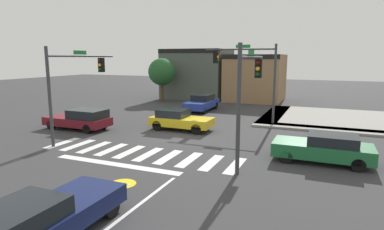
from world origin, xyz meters
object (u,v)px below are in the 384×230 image
object	(u,v)px
car_blue	(202,103)
car_yellow	(180,119)
car_maroon	(81,119)
traffic_signal_northeast	(248,68)
traffic_signal_southeast	(249,84)
roadside_tree	(162,72)
car_green	(324,148)
traffic_signal_southwest	(76,76)
car_navy	(45,217)

from	to	relation	value
car_blue	car_yellow	size ratio (longest dim) A/B	1.10
car_maroon	traffic_signal_northeast	bearing A→B (deg)	-146.21
traffic_signal_southeast	car_maroon	distance (m)	13.09
traffic_signal_southeast	traffic_signal_northeast	bearing A→B (deg)	13.51
traffic_signal_southeast	car_maroon	world-z (taller)	traffic_signal_southeast
car_yellow	roadside_tree	xyz separation A→B (m)	(-8.09, 12.55, 2.65)
traffic_signal_southeast	car_green	bearing A→B (deg)	-66.54
traffic_signal_southwest	car_navy	world-z (taller)	traffic_signal_southwest
traffic_signal_southeast	car_maroon	xyz separation A→B (m)	(-12.46, 2.68, -3.03)
traffic_signal_southeast	traffic_signal_southwest	bearing A→B (deg)	86.58
traffic_signal_southeast	car_navy	xyz separation A→B (m)	(-3.45, -8.81, -3.06)
car_green	traffic_signal_southeast	bearing A→B (deg)	23.46
traffic_signal_northeast	car_navy	distance (m)	18.66
roadside_tree	car_maroon	bearing A→B (deg)	-83.79
car_green	car_blue	bearing A→B (deg)	-47.79
traffic_signal_southeast	roadside_tree	xyz separation A→B (m)	(-14.10, 17.81, -0.39)
traffic_signal_southeast	traffic_signal_southwest	world-z (taller)	traffic_signal_southwest
car_blue	traffic_signal_northeast	bearing A→B (deg)	52.26
traffic_signal_northeast	car_blue	bearing A→B (deg)	-37.74
traffic_signal_southeast	car_blue	size ratio (longest dim) A/B	1.18
car_green	car_maroon	xyz separation A→B (m)	(-15.87, 1.19, 0.02)
car_navy	traffic_signal_southwest	bearing A→B (deg)	37.77
car_yellow	traffic_signal_southeast	bearing A→B (deg)	-41.21
car_blue	roadside_tree	xyz separation A→B (m)	(-6.55, 4.25, 2.60)
traffic_signal_southeast	car_green	size ratio (longest dim) A/B	1.23
car_green	car_navy	distance (m)	12.37
traffic_signal_northeast	car_navy	size ratio (longest dim) A/B	1.30
car_yellow	car_maroon	size ratio (longest dim) A/B	0.92
car_navy	car_blue	bearing A→B (deg)	10.39
car_yellow	car_maroon	world-z (taller)	car_maroon
traffic_signal_southeast	car_yellow	bearing A→B (deg)	48.79
traffic_signal_southwest	car_navy	bearing A→B (deg)	-142.23
traffic_signal_southwest	car_green	bearing A→B (deg)	-86.62
traffic_signal_southwest	car_blue	distance (m)	13.67
traffic_signal_northeast	car_green	size ratio (longest dim) A/B	1.32
car_green	roadside_tree	distance (m)	24.09
traffic_signal_southeast	car_green	distance (m)	4.81
traffic_signal_southwest	car_green	size ratio (longest dim) A/B	1.30
car_yellow	car_blue	bearing A→B (deg)	100.48
traffic_signal_southeast	traffic_signal_northeast	distance (m)	9.76
car_blue	car_yellow	distance (m)	8.44
traffic_signal_southeast	car_maroon	size ratio (longest dim) A/B	1.19
car_green	traffic_signal_northeast	bearing A→B (deg)	-54.59
traffic_signal_northeast	car_yellow	size ratio (longest dim) A/B	1.39
car_blue	car_green	distance (m)	16.32
traffic_signal_southwest	car_maroon	world-z (taller)	traffic_signal_southwest
traffic_signal_southeast	traffic_signal_southwest	size ratio (longest dim) A/B	0.95
traffic_signal_southwest	car_maroon	size ratio (longest dim) A/B	1.26
traffic_signal_southeast	car_navy	world-z (taller)	traffic_signal_southeast
car_blue	car_green	bearing A→B (deg)	42.21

